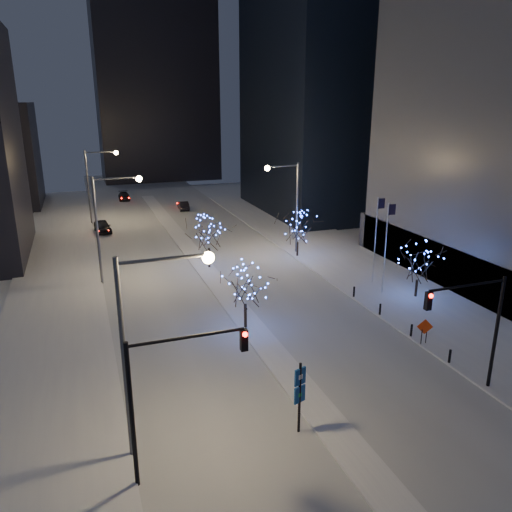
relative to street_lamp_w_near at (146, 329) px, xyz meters
name	(u,v)px	position (x,y,z in m)	size (l,w,h in m)	color
ground	(338,436)	(8.94, -2.00, -6.50)	(160.00, 160.00, 0.00)	silver
road	(190,250)	(8.94, 33.00, -6.49)	(20.00, 130.00, 0.02)	silver
median	(200,262)	(8.94, 28.00, -6.42)	(2.00, 80.00, 0.15)	silver
east_sidewalk	(376,276)	(23.94, 18.00, -6.42)	(10.00, 90.00, 0.15)	silver
west_sidewalk	(54,318)	(-5.06, 18.00, -6.42)	(8.00, 90.00, 0.15)	silver
horizon_block	(155,77)	(14.94, 90.00, 14.50)	(24.00, 14.00, 42.00)	black
street_lamp_w_near	(146,329)	(0.00, 0.00, 0.00)	(4.40, 0.56, 10.00)	#595E66
street_lamp_w_mid	(108,214)	(0.00, 25.00, 0.00)	(4.40, 0.56, 10.00)	#595E66
street_lamp_w_far	(95,176)	(0.00, 50.00, 0.00)	(4.40, 0.56, 10.00)	#595E66
street_lamp_east	(290,196)	(19.02, 28.00, -0.05)	(3.90, 0.56, 10.00)	#595E66
traffic_signal_west	(167,384)	(0.50, -2.00, -1.74)	(5.26, 0.43, 7.00)	black
traffic_signal_east	(477,318)	(17.88, -1.00, -1.74)	(5.26, 0.43, 7.00)	black
flagpoles	(381,238)	(22.30, 15.25, -1.70)	(1.35, 2.60, 8.00)	silver
bollards	(395,319)	(19.14, 8.00, -5.90)	(0.16, 12.16, 0.90)	black
car_near	(103,227)	(0.12, 44.63, -5.73)	(1.83, 4.54, 1.55)	black
car_mid	(183,206)	(12.76, 54.91, -5.83)	(1.41, 4.05, 1.34)	black
car_far	(124,196)	(4.84, 66.17, -5.85)	(1.81, 4.46, 1.29)	black
holiday_tree_median_near	(245,286)	(8.44, 11.39, -3.08)	(4.65, 4.65, 4.98)	black
holiday_tree_median_far	(208,234)	(9.44, 25.95, -2.92)	(4.36, 4.36, 5.19)	black
holiday_tree_plaza_near	(419,263)	(24.22, 12.31, -3.38)	(5.15, 5.15, 4.76)	black
holiday_tree_plaza_far	(298,229)	(19.44, 26.52, -3.33)	(4.83, 4.83, 4.86)	black
wayfinding_sign	(300,390)	(7.18, -1.00, -4.07)	(0.69, 0.32, 3.96)	black
construction_sign	(425,329)	(19.24, 4.75, -5.24)	(1.05, 0.45, 1.84)	black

